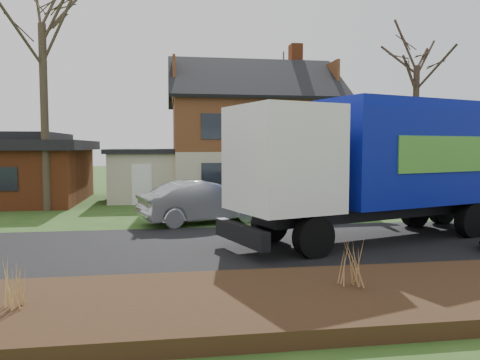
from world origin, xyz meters
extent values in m
plane|color=#2A4C19|center=(0.00, 0.00, 0.00)|extent=(120.00, 120.00, 0.00)
cube|color=black|center=(0.00, 0.00, 0.01)|extent=(80.00, 7.00, 0.02)
cube|color=#311C10|center=(0.00, -5.30, 0.15)|extent=(80.00, 3.50, 0.30)
cube|color=#C0B39A|center=(2.00, 14.00, 1.35)|extent=(9.00, 7.50, 2.70)
cube|color=#582A19|center=(2.00, 14.00, 4.10)|extent=(9.00, 7.50, 2.80)
cube|color=brown|center=(5.00, 15.00, 8.46)|extent=(0.70, 0.90, 1.60)
cube|color=#C0B39A|center=(-4.20, 13.50, 1.30)|extent=(3.50, 5.50, 2.60)
cube|color=black|center=(-4.20, 13.50, 2.72)|extent=(3.90, 5.90, 0.24)
cylinder|color=black|center=(0.95, -1.59, 0.57)|extent=(1.21, 0.72, 1.14)
cylinder|color=black|center=(0.24, 0.61, 0.57)|extent=(1.21, 0.72, 1.14)
cylinder|color=black|center=(6.92, 0.36, 0.57)|extent=(1.21, 0.72, 1.14)
cylinder|color=black|center=(6.20, 2.56, 0.57)|extent=(1.21, 0.72, 1.14)
cylinder|color=black|center=(7.56, 3.00, 0.57)|extent=(1.21, 0.72, 1.14)
cube|color=black|center=(4.26, 0.71, 0.94)|extent=(9.41, 4.19, 0.39)
cube|color=white|center=(0.34, -0.57, 2.64)|extent=(3.26, 3.40, 2.97)
cube|color=black|center=(-0.82, -0.95, 2.81)|extent=(0.83, 2.33, 0.99)
cube|color=black|center=(-0.92, -0.98, 0.61)|extent=(1.11, 2.70, 0.50)
cube|color=#0B168A|center=(5.25, 1.03, 2.64)|extent=(7.44, 4.76, 2.97)
cube|color=#0B168A|center=(5.25, 1.03, 4.29)|extent=(7.03, 4.35, 0.33)
cube|color=#4B9B32|center=(5.53, -0.35, 2.75)|extent=(3.78, 1.27, 1.10)
cube|color=#4B9B32|center=(4.66, 2.31, 2.75)|extent=(3.78, 1.27, 1.10)
imported|color=#9A9EA1|center=(-1.48, 4.66, 0.83)|extent=(5.33, 3.25, 1.66)
cylinder|color=#433728|center=(-8.46, 9.27, 4.28)|extent=(0.36, 0.36, 8.56)
cylinder|color=#3A2B23|center=(10.67, 10.70, 3.71)|extent=(0.34, 0.34, 7.41)
cylinder|color=#3C3124|center=(5.96, 21.78, 3.91)|extent=(0.30, 0.30, 7.82)
cone|color=tan|center=(-5.42, -5.29, 0.78)|extent=(0.04, 0.04, 0.96)
cone|color=tan|center=(-5.58, -5.29, 0.78)|extent=(0.04, 0.04, 0.96)
cone|color=tan|center=(-5.26, -5.29, 0.78)|extent=(0.04, 0.04, 0.96)
cone|color=tan|center=(-5.42, -5.16, 0.78)|extent=(0.04, 0.04, 0.96)
cone|color=tan|center=(-5.42, -5.42, 0.78)|extent=(0.04, 0.04, 0.96)
cone|color=#9B7144|center=(0.56, -5.09, 0.78)|extent=(0.04, 0.04, 0.96)
cone|color=#9B7144|center=(0.41, -5.09, 0.78)|extent=(0.04, 0.04, 0.96)
cone|color=#9B7144|center=(0.71, -5.09, 0.78)|extent=(0.04, 0.04, 0.96)
cone|color=#9B7144|center=(0.56, -4.97, 0.78)|extent=(0.04, 0.04, 0.96)
cone|color=#9B7144|center=(0.56, -5.21, 0.78)|extent=(0.04, 0.04, 0.96)
camera|label=1|loc=(-2.88, -13.47, 2.99)|focal=35.00mm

